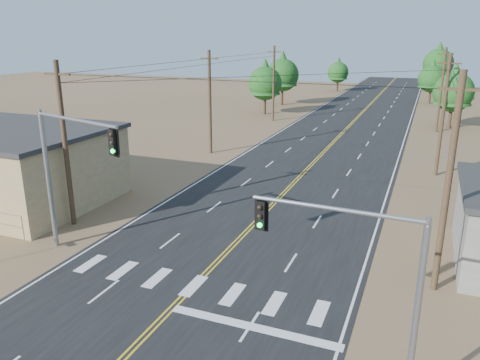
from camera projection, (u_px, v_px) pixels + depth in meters
The scene contains 15 objects.
road at pixel (308, 168), 41.52m from camera, with size 15.00×200.00×0.02m, color black.
utility_pole_left_near at pixel (65, 144), 27.82m from camera, with size 1.80×0.30×10.00m.
utility_pole_left_mid at pixel (210, 102), 45.53m from camera, with size 1.80×0.30×10.00m.
utility_pole_left_far at pixel (274, 83), 63.24m from camera, with size 1.80×0.30×10.00m.
utility_pole_right_near at pixel (448, 184), 20.31m from camera, with size 1.80×0.30×10.00m.
utility_pole_right_mid at pixel (443, 115), 38.02m from camera, with size 1.80×0.30×10.00m.
utility_pole_right_far at pixel (441, 90), 55.73m from camera, with size 1.80×0.30×10.00m.
signal_mast_left at pixel (65, 162), 23.69m from camera, with size 6.20×2.08×7.67m.
signal_mast_right at pixel (367, 272), 14.34m from camera, with size 5.43×0.44×6.45m.
tree_left_near at pixel (265, 80), 68.64m from camera, with size 4.93×4.93×8.21m.
tree_left_mid at pixel (283, 72), 77.87m from camera, with size 5.39×5.39×8.98m.
tree_left_far at pixel (338, 70), 97.30m from camera, with size 4.25×4.25×7.09m.
tree_right_near at pixel (454, 88), 58.23m from camera, with size 4.91×4.91×8.18m.
tree_right_mid at pixel (432, 76), 79.58m from camera, with size 4.54×4.54×7.57m.
tree_right_far at pixel (439, 61), 97.71m from camera, with size 6.11×6.11×10.18m.
Camera 1 is at (9.35, -9.32, 11.32)m, focal length 35.00 mm.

